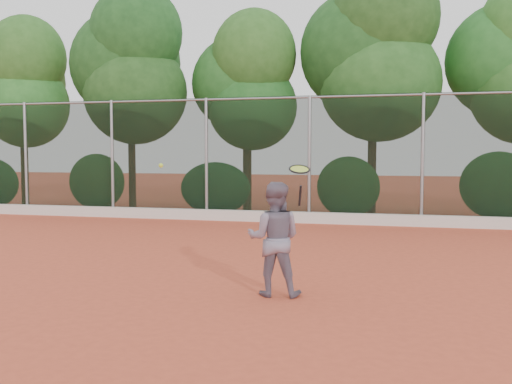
# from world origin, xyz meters

# --- Properties ---
(ground) EXTENTS (80.00, 80.00, 0.00)m
(ground) POSITION_xyz_m (0.00, 0.00, 0.00)
(ground) COLOR #CC4D30
(ground) RESTS_ON ground
(concrete_curb) EXTENTS (24.00, 0.20, 0.30)m
(concrete_curb) POSITION_xyz_m (0.00, 6.82, 0.15)
(concrete_curb) COLOR silver
(concrete_curb) RESTS_ON ground
(tennis_player) EXTENTS (0.80, 0.65, 1.55)m
(tennis_player) POSITION_xyz_m (0.80, -1.15, 0.77)
(tennis_player) COLOR slate
(tennis_player) RESTS_ON ground
(chainlink_fence) EXTENTS (24.09, 0.09, 3.50)m
(chainlink_fence) POSITION_xyz_m (-0.00, 7.00, 1.86)
(chainlink_fence) COLOR black
(chainlink_fence) RESTS_ON ground
(foliage_backdrop) EXTENTS (23.70, 3.63, 7.55)m
(foliage_backdrop) POSITION_xyz_m (-0.55, 8.98, 4.40)
(foliage_backdrop) COLOR #4A341C
(foliage_backdrop) RESTS_ON ground
(tennis_racket) EXTENTS (0.36, 0.35, 0.55)m
(tennis_racket) POSITION_xyz_m (1.17, -1.28, 1.68)
(tennis_racket) COLOR black
(tennis_racket) RESTS_ON ground
(tennis_ball_in_flight) EXTENTS (0.06, 0.06, 0.06)m
(tennis_ball_in_flight) POSITION_xyz_m (-0.84, -1.15, 1.76)
(tennis_ball_in_flight) COLOR #C2E233
(tennis_ball_in_flight) RESTS_ON ground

